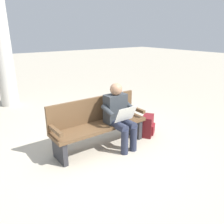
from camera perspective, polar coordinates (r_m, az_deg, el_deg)
ground_plane at (r=4.26m, az=-2.85°, el=-8.74°), size 40.00×40.00×0.00m
bench_near at (r=4.12m, az=-3.51°, el=-2.74°), size 1.80×0.49×0.90m
person_seated at (r=4.04m, az=1.80°, el=-0.57°), size 0.57×0.57×1.18m
backpack at (r=4.68m, az=9.00°, el=-3.45°), size 0.40×0.37×0.42m
support_pillar at (r=6.95m, az=-26.34°, el=17.02°), size 0.47×0.47×3.87m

